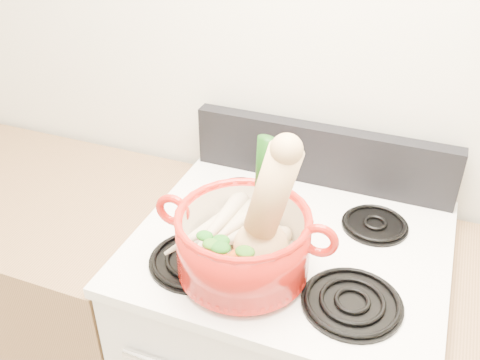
% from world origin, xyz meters
% --- Properties ---
extents(wall_back, '(3.50, 0.02, 2.60)m').
position_xyz_m(wall_back, '(0.00, 1.75, 1.30)').
color(wall_back, white).
rests_on(wall_back, floor).
extents(cooktop, '(0.78, 0.67, 0.03)m').
position_xyz_m(cooktop, '(0.00, 1.40, 0.93)').
color(cooktop, white).
rests_on(cooktop, stove_body).
extents(control_backsplash, '(0.76, 0.05, 0.18)m').
position_xyz_m(control_backsplash, '(0.00, 1.70, 1.04)').
color(control_backsplash, black).
rests_on(control_backsplash, cooktop).
extents(counter_left, '(1.36, 0.65, 0.90)m').
position_xyz_m(counter_left, '(-1.07, 1.40, 0.45)').
color(counter_left, olive).
rests_on(counter_left, floor).
extents(burner_front_left, '(0.22, 0.22, 0.02)m').
position_xyz_m(burner_front_left, '(-0.19, 1.24, 0.96)').
color(burner_front_left, black).
rests_on(burner_front_left, cooktop).
extents(burner_front_right, '(0.22, 0.22, 0.02)m').
position_xyz_m(burner_front_right, '(0.19, 1.24, 0.96)').
color(burner_front_right, black).
rests_on(burner_front_right, cooktop).
extents(burner_back_left, '(0.17, 0.17, 0.02)m').
position_xyz_m(burner_back_left, '(-0.19, 1.54, 0.96)').
color(burner_back_left, black).
rests_on(burner_back_left, cooktop).
extents(burner_back_right, '(0.17, 0.17, 0.02)m').
position_xyz_m(burner_back_right, '(0.19, 1.54, 0.96)').
color(burner_back_right, black).
rests_on(burner_back_right, cooktop).
extents(dutch_oven, '(0.32, 0.32, 0.15)m').
position_xyz_m(dutch_oven, '(-0.07, 1.25, 1.04)').
color(dutch_oven, '#B7180F').
rests_on(dutch_oven, burner_front_left).
extents(pot_handle_left, '(0.09, 0.02, 0.08)m').
position_xyz_m(pot_handle_left, '(-0.24, 1.24, 1.09)').
color(pot_handle_left, '#B7180F').
rests_on(pot_handle_left, dutch_oven).
extents(pot_handle_right, '(0.09, 0.02, 0.08)m').
position_xyz_m(pot_handle_right, '(0.10, 1.26, 1.09)').
color(pot_handle_right, '#B7180F').
rests_on(pot_handle_right, dutch_oven).
extents(squash, '(0.23, 0.19, 0.33)m').
position_xyz_m(squash, '(-0.02, 1.24, 1.15)').
color(squash, '#E3AC74').
rests_on(squash, dutch_oven).
extents(leek, '(0.06, 0.07, 0.30)m').
position_xyz_m(leek, '(-0.04, 1.31, 1.15)').
color(leek, beige).
rests_on(leek, dutch_oven).
extents(ginger, '(0.10, 0.09, 0.05)m').
position_xyz_m(ginger, '(-0.03, 1.33, 1.02)').
color(ginger, tan).
rests_on(ginger, dutch_oven).
extents(parsnip_0, '(0.10, 0.25, 0.07)m').
position_xyz_m(parsnip_0, '(-0.14, 1.29, 1.02)').
color(parsnip_0, beige).
rests_on(parsnip_0, dutch_oven).
extents(parsnip_1, '(0.17, 0.16, 0.06)m').
position_xyz_m(parsnip_1, '(-0.12, 1.25, 1.03)').
color(parsnip_1, beige).
rests_on(parsnip_1, dutch_oven).
extents(parsnip_2, '(0.10, 0.22, 0.06)m').
position_xyz_m(parsnip_2, '(-0.13, 1.28, 1.04)').
color(parsnip_2, beige).
rests_on(parsnip_2, dutch_oven).
extents(parsnip_3, '(0.13, 0.18, 0.06)m').
position_xyz_m(parsnip_3, '(-0.18, 1.25, 1.04)').
color(parsnip_3, beige).
rests_on(parsnip_3, dutch_oven).
extents(parsnip_4, '(0.12, 0.19, 0.06)m').
position_xyz_m(parsnip_4, '(-0.11, 1.28, 1.05)').
color(parsnip_4, beige).
rests_on(parsnip_4, dutch_oven).
extents(parsnip_5, '(0.08, 0.24, 0.06)m').
position_xyz_m(parsnip_5, '(-0.14, 1.27, 1.06)').
color(parsnip_5, '#F0E4C3').
rests_on(parsnip_5, dutch_oven).
extents(carrot_0, '(0.09, 0.17, 0.05)m').
position_xyz_m(carrot_0, '(-0.10, 1.21, 1.02)').
color(carrot_0, red).
rests_on(carrot_0, dutch_oven).
extents(carrot_1, '(0.04, 0.14, 0.04)m').
position_xyz_m(carrot_1, '(-0.12, 1.22, 1.02)').
color(carrot_1, '#C15509').
rests_on(carrot_1, dutch_oven).
extents(carrot_2, '(0.08, 0.17, 0.05)m').
position_xyz_m(carrot_2, '(-0.05, 1.22, 1.03)').
color(carrot_2, red).
rests_on(carrot_2, dutch_oven).
extents(carrot_3, '(0.06, 0.14, 0.04)m').
position_xyz_m(carrot_3, '(-0.08, 1.20, 1.03)').
color(carrot_3, '#BB3909').
rests_on(carrot_3, dutch_oven).
extents(carrot_4, '(0.06, 0.15, 0.04)m').
position_xyz_m(carrot_4, '(-0.07, 1.23, 1.04)').
color(carrot_4, '#C45309').
rests_on(carrot_4, dutch_oven).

